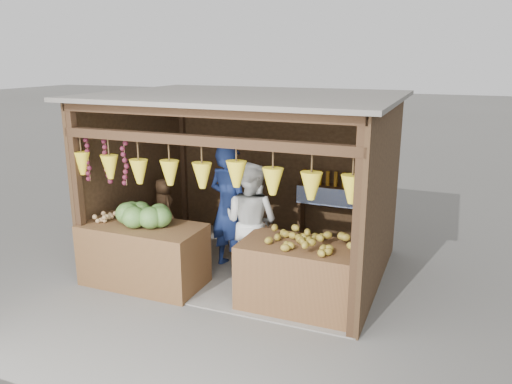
{
  "coord_description": "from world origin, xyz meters",
  "views": [
    {
      "loc": [
        2.86,
        -6.67,
        3.17
      ],
      "look_at": [
        0.18,
        -0.1,
        1.24
      ],
      "focal_mm": 35.0,
      "sensor_mm": 36.0,
      "label": 1
    }
  ],
  "objects_px": {
    "woman_standing": "(251,222)",
    "counter_left": "(144,254)",
    "counter_right": "(303,277)",
    "vendor_seated": "(163,206)",
    "man_standing": "(229,207)"
  },
  "relations": [
    {
      "from": "woman_standing",
      "to": "counter_left",
      "type": "bearing_deg",
      "value": 39.01
    },
    {
      "from": "counter_right",
      "to": "man_standing",
      "type": "distance_m",
      "value": 1.75
    },
    {
      "from": "vendor_seated",
      "to": "man_standing",
      "type": "bearing_deg",
      "value": -159.78
    },
    {
      "from": "counter_right",
      "to": "man_standing",
      "type": "height_order",
      "value": "man_standing"
    },
    {
      "from": "man_standing",
      "to": "counter_left",
      "type": "bearing_deg",
      "value": 65.24
    },
    {
      "from": "counter_left",
      "to": "vendor_seated",
      "type": "xyz_separation_m",
      "value": [
        -0.45,
        1.26,
        0.31
      ]
    },
    {
      "from": "counter_right",
      "to": "vendor_seated",
      "type": "distance_m",
      "value": 3.01
    },
    {
      "from": "man_standing",
      "to": "vendor_seated",
      "type": "relative_size",
      "value": 2.05
    },
    {
      "from": "counter_right",
      "to": "woman_standing",
      "type": "xyz_separation_m",
      "value": [
        -0.98,
        0.59,
        0.44
      ]
    },
    {
      "from": "woman_standing",
      "to": "man_standing",
      "type": "bearing_deg",
      "value": -17.49
    },
    {
      "from": "woman_standing",
      "to": "counter_right",
      "type": "bearing_deg",
      "value": 158.67
    },
    {
      "from": "woman_standing",
      "to": "vendor_seated",
      "type": "distance_m",
      "value": 1.88
    },
    {
      "from": "counter_right",
      "to": "man_standing",
      "type": "relative_size",
      "value": 0.83
    },
    {
      "from": "man_standing",
      "to": "vendor_seated",
      "type": "height_order",
      "value": "man_standing"
    },
    {
      "from": "counter_right",
      "to": "woman_standing",
      "type": "bearing_deg",
      "value": 148.75
    }
  ]
}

